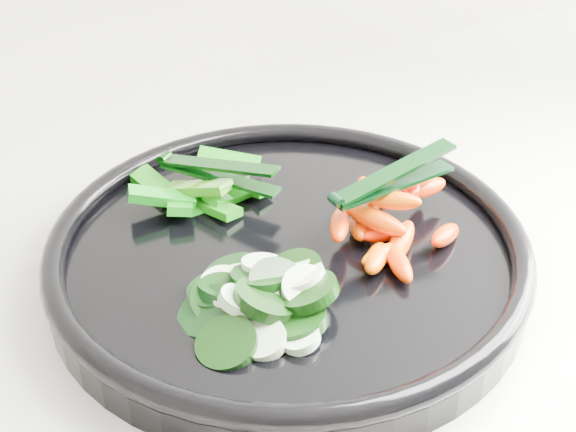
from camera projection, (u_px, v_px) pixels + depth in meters
veggie_tray at (288, 253)px, 0.62m from camera, size 0.47×0.47×0.04m
cucumber_pile at (254, 297)px, 0.56m from camera, size 0.12×0.13×0.04m
carrot_pile at (386, 218)px, 0.63m from camera, size 0.14×0.14×0.05m
pepper_pile at (197, 192)px, 0.68m from camera, size 0.13×0.11×0.04m
tong_carrot at (391, 179)px, 0.61m from camera, size 0.11×0.02×0.02m
tong_pepper at (215, 170)px, 0.67m from camera, size 0.07×0.10×0.02m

